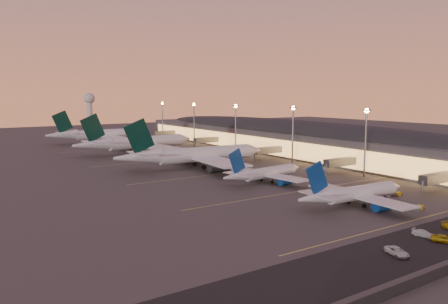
% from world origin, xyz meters
% --- Properties ---
extents(ground, '(700.00, 700.00, 0.00)m').
position_xyz_m(ground, '(0.00, 0.00, 0.00)').
color(ground, '#413E3C').
extents(airliner_narrow_south, '(38.65, 34.55, 13.81)m').
position_xyz_m(airliner_narrow_south, '(-3.07, -27.51, 3.57)').
color(airliner_narrow_south, silver).
rests_on(airliner_narrow_south, ground).
extents(airliner_narrow_north, '(37.26, 33.51, 13.30)m').
position_xyz_m(airliner_narrow_north, '(-3.10, 11.74, 3.44)').
color(airliner_narrow_north, silver).
rests_on(airliner_narrow_north, ground).
extents(airliner_wide_near, '(67.96, 62.10, 21.74)m').
position_xyz_m(airliner_wide_near, '(-8.24, 52.71, 5.60)').
color(airliner_wide_near, silver).
rests_on(airliner_wide_near, ground).
extents(airliner_wide_mid, '(68.32, 62.56, 21.85)m').
position_xyz_m(airliner_wide_mid, '(-10.35, 110.06, 5.62)').
color(airliner_wide_mid, silver).
rests_on(airliner_wide_mid, ground).
extents(airliner_wide_far, '(66.92, 60.67, 21.49)m').
position_xyz_m(airliner_wide_far, '(-10.08, 170.63, 5.53)').
color(airliner_wide_far, silver).
rests_on(airliner_wide_far, ground).
extents(terminal_building, '(56.35, 255.00, 17.46)m').
position_xyz_m(terminal_building, '(61.84, 72.47, 8.78)').
color(terminal_building, '#47464B').
rests_on(terminal_building, ground).
extents(light_masts, '(2.20, 217.20, 25.90)m').
position_xyz_m(light_masts, '(36.00, 65.00, 17.55)').
color(light_masts, slate).
rests_on(light_masts, ground).
extents(radar_tower, '(9.00, 9.00, 32.50)m').
position_xyz_m(radar_tower, '(10.00, 260.00, 21.87)').
color(radar_tower, silver).
rests_on(radar_tower, ground).
extents(lane_markings, '(90.00, 180.36, 0.00)m').
position_xyz_m(lane_markings, '(0.00, 40.00, 0.01)').
color(lane_markings, '#D8C659').
rests_on(lane_markings, ground).
extents(baggage_tug_a, '(4.36, 2.85, 1.21)m').
position_xyz_m(baggage_tug_a, '(8.50, -40.20, 0.55)').
color(baggage_tug_a, gold).
rests_on(baggage_tug_a, ground).
extents(baggage_tug_b, '(3.89, 1.84, 1.14)m').
position_xyz_m(baggage_tug_b, '(18.27, -26.50, 0.52)').
color(baggage_tug_b, gold).
rests_on(baggage_tug_b, ground).
extents(service_van_a, '(4.30, 6.07, 1.54)m').
position_xyz_m(service_van_a, '(-25.64, -57.31, 0.77)').
color(service_van_a, silver).
rests_on(service_van_a, ground).
extents(service_van_b, '(4.97, 6.03, 1.53)m').
position_xyz_m(service_van_b, '(-10.70, -58.32, 0.76)').
color(service_van_b, gold).
rests_on(service_van_b, ground).
extents(service_van_c, '(2.78, 5.20, 1.43)m').
position_xyz_m(service_van_c, '(-10.88, -53.66, 0.72)').
color(service_van_c, silver).
rests_on(service_van_c, ground).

